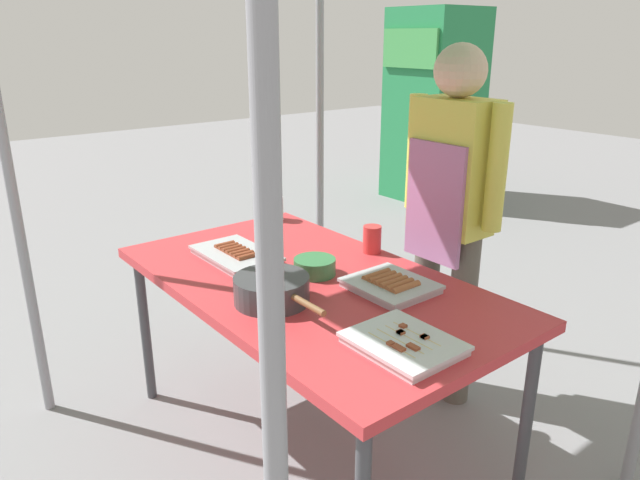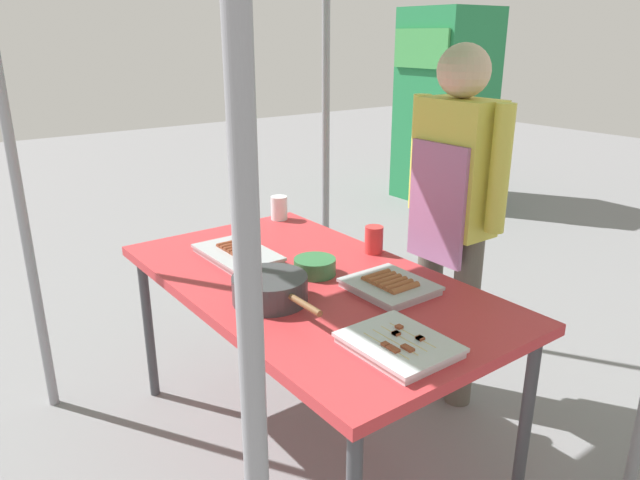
{
  "view_description": "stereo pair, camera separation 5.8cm",
  "coord_description": "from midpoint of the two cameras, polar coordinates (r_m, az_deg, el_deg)",
  "views": [
    {
      "loc": [
        1.66,
        -1.26,
        1.64
      ],
      "look_at": [
        0.0,
        0.05,
        0.9
      ],
      "focal_mm": 33.18,
      "sensor_mm": 36.0,
      "label": 1
    },
    {
      "loc": [
        1.7,
        -1.22,
        1.64
      ],
      "look_at": [
        0.0,
        0.05,
        0.9
      ],
      "focal_mm": 33.18,
      "sensor_mm": 36.0,
      "label": 2
    }
  ],
  "objects": [
    {
      "name": "tray_grilled_sausages",
      "position": [
        2.18,
        6.07,
        -4.33
      ],
      "size": [
        0.3,
        0.26,
        0.05
      ],
      "color": "#ADADB2",
      "rests_on": "stall_table"
    },
    {
      "name": "stall_table",
      "position": [
        2.29,
        -1.71,
        -5.05
      ],
      "size": [
        1.6,
        0.9,
        0.75
      ],
      "color": "#C63338",
      "rests_on": "ground"
    },
    {
      "name": "tray_pork_links",
      "position": [
        2.5,
        -8.77,
        -1.4
      ],
      "size": [
        0.39,
        0.24,
        0.05
      ],
      "color": "#ADADB2",
      "rests_on": "stall_table"
    },
    {
      "name": "vendor_woman",
      "position": [
        2.65,
        11.84,
        3.81
      ],
      "size": [
        0.52,
        0.23,
        1.61
      ],
      "rotation": [
        0.0,
        0.0,
        3.14
      ],
      "color": "#595147",
      "rests_on": "ground"
    },
    {
      "name": "tray_meat_skewers",
      "position": [
        1.8,
        7.16,
        -9.89
      ],
      "size": [
        0.32,
        0.26,
        0.04
      ],
      "color": "silver",
      "rests_on": "stall_table"
    },
    {
      "name": "condiment_bowl",
      "position": [
        2.31,
        -1.23,
        -2.58
      ],
      "size": [
        0.16,
        0.16,
        0.07
      ],
      "primitive_type": "cylinder",
      "color": "#33723F",
      "rests_on": "stall_table"
    },
    {
      "name": "neighbor_stall_left",
      "position": [
        6.28,
        10.66,
        12.59
      ],
      "size": [
        0.76,
        0.79,
        1.89
      ],
      "color": "#237F47",
      "rests_on": "ground"
    },
    {
      "name": "cooking_wok",
      "position": [
        2.07,
        -5.46,
        -4.69
      ],
      "size": [
        0.43,
        0.27,
        0.09
      ],
      "color": "#38383A",
      "rests_on": "stall_table"
    },
    {
      "name": "drink_cup_near_edge",
      "position": [
        2.54,
        4.39,
        0.07
      ],
      "size": [
        0.08,
        0.08,
        0.12
      ],
      "primitive_type": "cylinder",
      "color": "red",
      "rests_on": "stall_table"
    },
    {
      "name": "drink_cup_by_wok",
      "position": [
        3.0,
        -4.92,
        3.07
      ],
      "size": [
        0.08,
        0.08,
        0.12
      ],
      "primitive_type": "cylinder",
      "color": "white",
      "rests_on": "stall_table"
    },
    {
      "name": "ground_plane",
      "position": [
        2.65,
        -1.55,
        -18.91
      ],
      "size": [
        18.0,
        18.0,
        0.0
      ],
      "primitive_type": "plane",
      "color": "slate"
    }
  ]
}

